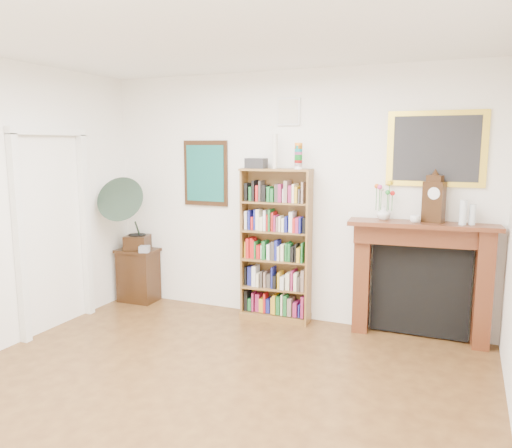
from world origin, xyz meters
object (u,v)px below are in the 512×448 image
(mantel_clock, at_px, (434,200))
(flower_vase, at_px, (384,213))
(bookshelf, at_px, (276,237))
(fireplace, at_px, (421,270))
(bottle_left, at_px, (463,212))
(teacup, at_px, (415,219))
(side_cabinet, at_px, (139,275))
(cd_stack, at_px, (144,249))
(gramophone, at_px, (128,210))
(bottle_right, at_px, (472,215))

(mantel_clock, xyz_separation_m, flower_vase, (-0.48, -0.01, -0.15))
(bookshelf, distance_m, fireplace, 1.58)
(flower_vase, relative_size, bottle_left, 0.60)
(flower_vase, height_order, teacup, flower_vase)
(side_cabinet, height_order, fireplace, fireplace)
(side_cabinet, distance_m, mantel_clock, 3.69)
(flower_vase, xyz_separation_m, bottle_left, (0.75, -0.04, 0.05))
(cd_stack, height_order, flower_vase, flower_vase)
(cd_stack, height_order, mantel_clock, mantel_clock)
(gramophone, bearing_deg, fireplace, -12.25)
(bookshelf, height_order, side_cabinet, bookshelf)
(gramophone, xyz_separation_m, bottle_left, (3.80, 0.16, 0.15))
(bookshelf, relative_size, cd_stack, 16.60)
(bookshelf, relative_size, gramophone, 2.15)
(bookshelf, relative_size, side_cabinet, 2.94)
(teacup, bearing_deg, mantel_clock, 28.76)
(flower_vase, distance_m, teacup, 0.33)
(fireplace, xyz_separation_m, bottle_right, (0.45, -0.04, 0.60))
(cd_stack, bearing_deg, mantel_clock, 3.22)
(fireplace, relative_size, teacup, 15.44)
(gramophone, distance_m, cd_stack, 0.53)
(fireplace, bearing_deg, side_cabinet, 176.31)
(gramophone, relative_size, bottle_left, 3.87)
(gramophone, distance_m, teacup, 3.37)
(gramophone, height_order, bottle_left, gramophone)
(bookshelf, distance_m, cd_stack, 1.70)
(side_cabinet, relative_size, bottle_left, 2.82)
(cd_stack, relative_size, bottle_right, 0.60)
(side_cabinet, distance_m, bottle_left, 3.92)
(side_cabinet, bearing_deg, bottle_left, -1.43)
(fireplace, xyz_separation_m, gramophone, (-3.44, -0.23, 0.47))
(mantel_clock, height_order, bottle_right, mantel_clock)
(fireplace, relative_size, bottle_right, 7.39)
(side_cabinet, height_order, cd_stack, cd_stack)
(flower_vase, distance_m, bottle_left, 0.76)
(bookshelf, height_order, cd_stack, bookshelf)
(bookshelf, bearing_deg, flower_vase, -4.15)
(gramophone, bearing_deg, cd_stack, -10.14)
(mantel_clock, distance_m, bottle_left, 0.30)
(mantel_clock, relative_size, teacup, 4.91)
(fireplace, bearing_deg, gramophone, 178.58)
(teacup, distance_m, bottle_left, 0.45)
(bookshelf, bearing_deg, cd_stack, 179.79)
(gramophone, bearing_deg, mantel_clock, -12.72)
(cd_stack, relative_size, teacup, 1.25)
(bottle_right, bearing_deg, fireplace, 175.45)
(bottle_left, bearing_deg, fireplace, 169.48)
(teacup, distance_m, bottle_right, 0.53)
(teacup, bearing_deg, flower_vase, 165.31)
(gramophone, xyz_separation_m, teacup, (3.37, 0.12, 0.06))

